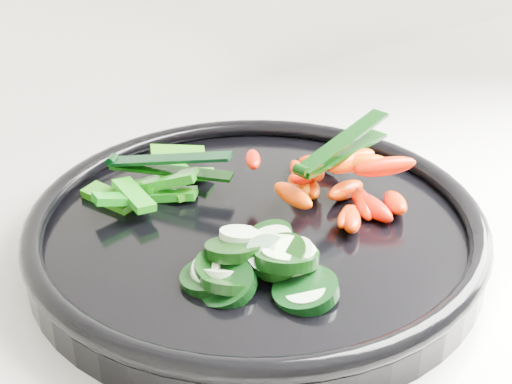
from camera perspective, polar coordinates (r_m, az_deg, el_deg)
veggie_tray at (r=0.59m, az=0.00°, el=-2.95°), size 0.43×0.43×0.04m
cucumber_pile at (r=0.52m, az=-0.11°, el=-5.81°), size 0.11×0.12×0.04m
carrot_pile at (r=0.61m, az=6.52°, el=0.69°), size 0.13×0.14×0.06m
pepper_pile at (r=0.63m, az=-8.10°, el=0.55°), size 0.13×0.09×0.04m
tong_carrot at (r=0.60m, az=6.77°, el=3.49°), size 0.11×0.04×0.02m
tong_pepper at (r=0.63m, az=-7.15°, el=2.20°), size 0.09×0.09×0.02m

